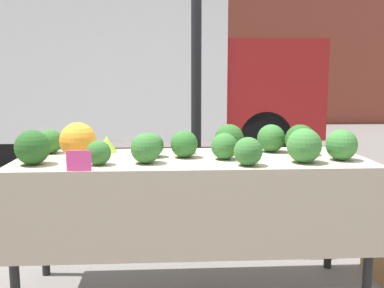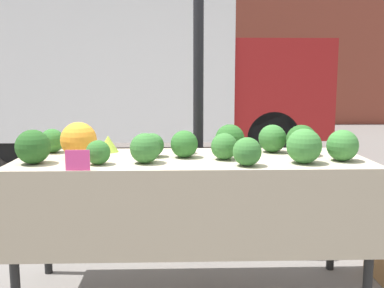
% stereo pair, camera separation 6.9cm
% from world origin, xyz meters
% --- Properties ---
extents(building_facade, '(16.00, 0.60, 5.53)m').
position_xyz_m(building_facade, '(0.00, 9.89, 2.77)').
color(building_facade, brown).
rests_on(building_facade, ground_plane).
extents(tent_pole, '(0.07, 0.07, 2.54)m').
position_xyz_m(tent_pole, '(0.06, 0.52, 1.27)').
color(tent_pole, black).
rests_on(tent_pole, ground_plane).
extents(parked_truck, '(5.45, 1.84, 2.40)m').
position_xyz_m(parked_truck, '(-0.71, 4.74, 1.29)').
color(parked_truck, white).
rests_on(parked_truck, ground_plane).
extents(market_table, '(1.99, 0.70, 0.82)m').
position_xyz_m(market_table, '(0.00, -0.06, 0.71)').
color(market_table, tan).
rests_on(market_table, ground_plane).
extents(orange_cauliflower, '(0.21, 0.21, 0.21)m').
position_xyz_m(orange_cauliflower, '(-0.65, 0.02, 0.92)').
color(orange_cauliflower, orange).
rests_on(orange_cauliflower, market_table).
extents(romanesco_head, '(0.13, 0.13, 0.10)m').
position_xyz_m(romanesco_head, '(-0.51, 0.22, 0.87)').
color(romanesco_head, '#93B238').
rests_on(romanesco_head, market_table).
extents(broccoli_head_0, '(0.18, 0.18, 0.18)m').
position_xyz_m(broccoli_head_0, '(0.23, 0.13, 0.91)').
color(broccoli_head_0, '#285B23').
rests_on(broccoli_head_0, market_table).
extents(broccoli_head_1, '(0.16, 0.16, 0.16)m').
position_xyz_m(broccoli_head_1, '(-0.04, 0.01, 0.90)').
color(broccoli_head_1, '#2D6628').
rests_on(broccoli_head_1, market_table).
extents(broccoli_head_2, '(0.19, 0.19, 0.19)m').
position_xyz_m(broccoli_head_2, '(0.59, -0.19, 0.91)').
color(broccoli_head_2, '#387533').
rests_on(broccoli_head_2, market_table).
extents(broccoli_head_3, '(0.17, 0.17, 0.17)m').
position_xyz_m(broccoli_head_3, '(0.83, -0.12, 0.90)').
color(broccoli_head_3, '#387533').
rests_on(broccoli_head_3, market_table).
extents(broccoli_head_4, '(0.14, 0.14, 0.14)m').
position_xyz_m(broccoli_head_4, '(-0.23, 0.04, 0.89)').
color(broccoli_head_4, '#336B2D').
rests_on(broccoli_head_4, market_table).
extents(broccoli_head_5, '(0.15, 0.15, 0.15)m').
position_xyz_m(broccoli_head_5, '(-0.85, 0.20, 0.89)').
color(broccoli_head_5, '#2D6628').
rests_on(broccoli_head_5, market_table).
extents(broccoli_head_6, '(0.13, 0.13, 0.13)m').
position_xyz_m(broccoli_head_6, '(-0.50, -0.19, 0.88)').
color(broccoli_head_6, '#2D6628').
rests_on(broccoli_head_6, market_table).
extents(broccoli_head_7, '(0.16, 0.16, 0.16)m').
position_xyz_m(broccoli_head_7, '(-0.26, -0.16, 0.90)').
color(broccoli_head_7, '#336B2D').
rests_on(broccoli_head_7, market_table).
extents(broccoli_head_8, '(0.15, 0.15, 0.15)m').
position_xyz_m(broccoli_head_8, '(0.28, -0.25, 0.89)').
color(broccoli_head_8, '#336B2D').
rests_on(broccoli_head_8, market_table).
extents(broccoli_head_9, '(0.17, 0.17, 0.17)m').
position_xyz_m(broccoli_head_9, '(0.50, 0.18, 0.90)').
color(broccoli_head_9, '#336B2D').
rests_on(broccoli_head_9, market_table).
extents(broccoli_head_10, '(0.15, 0.15, 0.15)m').
position_xyz_m(broccoli_head_10, '(0.18, -0.06, 0.89)').
color(broccoli_head_10, '#336B2D').
rests_on(broccoli_head_10, market_table).
extents(broccoli_head_11, '(0.13, 0.13, 0.13)m').
position_xyz_m(broccoli_head_11, '(-0.05, 0.15, 0.88)').
color(broccoli_head_11, '#387533').
rests_on(broccoli_head_11, market_table).
extents(broccoli_head_12, '(0.18, 0.18, 0.18)m').
position_xyz_m(broccoli_head_12, '(0.65, 0.06, 0.91)').
color(broccoli_head_12, '#23511E').
rests_on(broccoli_head_12, market_table).
extents(broccoli_head_13, '(0.18, 0.18, 0.18)m').
position_xyz_m(broccoli_head_13, '(-0.85, -0.16, 0.91)').
color(broccoli_head_13, '#23511E').
rests_on(broccoli_head_13, market_table).
extents(price_sign, '(0.12, 0.01, 0.10)m').
position_xyz_m(price_sign, '(-0.58, -0.34, 0.87)').
color(price_sign, '#EF4793').
rests_on(price_sign, market_table).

